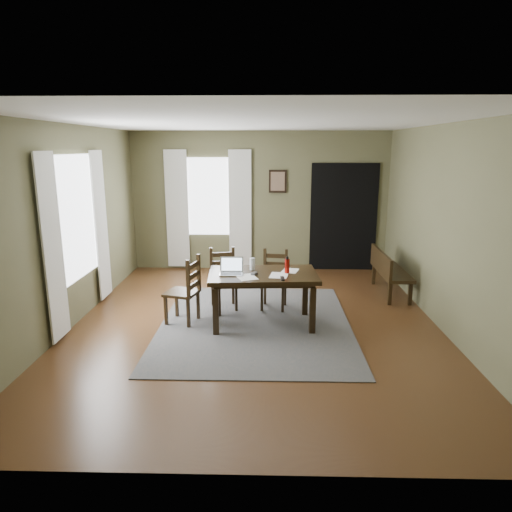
{
  "coord_description": "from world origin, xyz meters",
  "views": [
    {
      "loc": [
        0.16,
        -5.94,
        2.39
      ],
      "look_at": [
        0.0,
        0.3,
        0.9
      ],
      "focal_mm": 32.0,
      "sensor_mm": 36.0,
      "label": 1
    }
  ],
  "objects_px": {
    "chair_back_right": "(274,280)",
    "water_bottle": "(287,266)",
    "bench": "(388,269)",
    "chair_end": "(185,291)",
    "chair_back_left": "(224,279)",
    "laptop": "(232,269)",
    "dining_table": "(263,279)"
  },
  "relations": [
    {
      "from": "chair_end",
      "to": "chair_back_right",
      "type": "bearing_deg",
      "value": 132.47
    },
    {
      "from": "chair_back_right",
      "to": "laptop",
      "type": "height_order",
      "value": "laptop"
    },
    {
      "from": "bench",
      "to": "water_bottle",
      "type": "height_order",
      "value": "water_bottle"
    },
    {
      "from": "chair_end",
      "to": "laptop",
      "type": "relative_size",
      "value": 2.95
    },
    {
      "from": "laptop",
      "to": "water_bottle",
      "type": "bearing_deg",
      "value": 1.62
    },
    {
      "from": "chair_back_right",
      "to": "bench",
      "type": "distance_m",
      "value": 2.02
    },
    {
      "from": "dining_table",
      "to": "laptop",
      "type": "bearing_deg",
      "value": -178.99
    },
    {
      "from": "chair_back_left",
      "to": "chair_end",
      "type": "bearing_deg",
      "value": -139.0
    },
    {
      "from": "chair_back_left",
      "to": "laptop",
      "type": "relative_size",
      "value": 2.83
    },
    {
      "from": "chair_end",
      "to": "chair_back_left",
      "type": "distance_m",
      "value": 0.79
    },
    {
      "from": "dining_table",
      "to": "chair_back_left",
      "type": "height_order",
      "value": "chair_back_left"
    },
    {
      "from": "bench",
      "to": "chair_back_left",
      "type": "bearing_deg",
      "value": 105.6
    },
    {
      "from": "chair_back_right",
      "to": "chair_back_left",
      "type": "bearing_deg",
      "value": -170.32
    },
    {
      "from": "bench",
      "to": "water_bottle",
      "type": "distance_m",
      "value": 2.27
    },
    {
      "from": "chair_back_left",
      "to": "dining_table",
      "type": "bearing_deg",
      "value": -60.52
    },
    {
      "from": "chair_back_right",
      "to": "water_bottle",
      "type": "height_order",
      "value": "water_bottle"
    },
    {
      "from": "water_bottle",
      "to": "chair_end",
      "type": "bearing_deg",
      "value": 178.75
    },
    {
      "from": "bench",
      "to": "water_bottle",
      "type": "bearing_deg",
      "value": 129.16
    },
    {
      "from": "chair_back_left",
      "to": "water_bottle",
      "type": "height_order",
      "value": "water_bottle"
    },
    {
      "from": "chair_back_left",
      "to": "laptop",
      "type": "height_order",
      "value": "laptop"
    },
    {
      "from": "chair_back_right",
      "to": "laptop",
      "type": "distance_m",
      "value": 1.0
    },
    {
      "from": "water_bottle",
      "to": "bench",
      "type": "bearing_deg",
      "value": 39.16
    },
    {
      "from": "bench",
      "to": "laptop",
      "type": "height_order",
      "value": "laptop"
    },
    {
      "from": "chair_end",
      "to": "bench",
      "type": "relative_size",
      "value": 0.73
    },
    {
      "from": "chair_back_right",
      "to": "water_bottle",
      "type": "distance_m",
      "value": 0.81
    },
    {
      "from": "dining_table",
      "to": "laptop",
      "type": "xyz_separation_m",
      "value": [
        -0.42,
        -0.03,
        0.15
      ]
    },
    {
      "from": "bench",
      "to": "water_bottle",
      "type": "relative_size",
      "value": 5.7
    },
    {
      "from": "bench",
      "to": "laptop",
      "type": "relative_size",
      "value": 4.04
    },
    {
      "from": "water_bottle",
      "to": "laptop",
      "type": "bearing_deg",
      "value": -177.16
    },
    {
      "from": "dining_table",
      "to": "chair_end",
      "type": "height_order",
      "value": "chair_end"
    },
    {
      "from": "bench",
      "to": "chair_back_right",
      "type": "bearing_deg",
      "value": 111.05
    },
    {
      "from": "chair_end",
      "to": "water_bottle",
      "type": "xyz_separation_m",
      "value": [
        1.4,
        -0.03,
        0.38
      ]
    }
  ]
}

